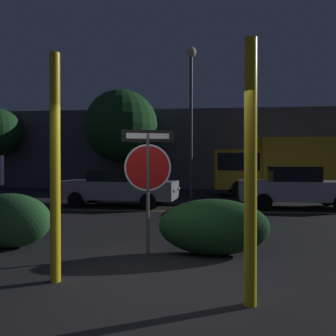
{
  "coord_description": "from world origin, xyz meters",
  "views": [
    {
      "loc": [
        0.62,
        -4.47,
        1.65
      ],
      "look_at": [
        -0.09,
        3.46,
        1.56
      ],
      "focal_mm": 35.0,
      "sensor_mm": 36.0,
      "label": 1
    }
  ],
  "objects_px": {
    "passing_car_2": "(118,188)",
    "delivery_truck": "(272,165)",
    "hedge_bush_2": "(214,227)",
    "yellow_pole_right": "(250,172)",
    "yellow_pole_left": "(55,168)",
    "stop_sign": "(148,167)",
    "tree_0": "(121,126)",
    "street_lamp": "(191,94)",
    "hedge_bush_1": "(10,220)",
    "passing_car_3": "(296,187)"
  },
  "relations": [
    {
      "from": "passing_car_2",
      "to": "delivery_truck",
      "type": "height_order",
      "value": "delivery_truck"
    },
    {
      "from": "hedge_bush_2",
      "to": "yellow_pole_right",
      "type": "bearing_deg",
      "value": -81.49
    },
    {
      "from": "hedge_bush_2",
      "to": "delivery_truck",
      "type": "height_order",
      "value": "delivery_truck"
    },
    {
      "from": "yellow_pole_right",
      "to": "yellow_pole_left",
      "type": "bearing_deg",
      "value": 168.17
    },
    {
      "from": "stop_sign",
      "to": "tree_0",
      "type": "xyz_separation_m",
      "value": [
        -3.88,
        14.37,
        2.44
      ]
    },
    {
      "from": "yellow_pole_right",
      "to": "hedge_bush_2",
      "type": "height_order",
      "value": "yellow_pole_right"
    },
    {
      "from": "yellow_pole_right",
      "to": "street_lamp",
      "type": "bearing_deg",
      "value": 94.21
    },
    {
      "from": "stop_sign",
      "to": "hedge_bush_1",
      "type": "height_order",
      "value": "stop_sign"
    },
    {
      "from": "street_lamp",
      "to": "tree_0",
      "type": "relative_size",
      "value": 1.2
    },
    {
      "from": "yellow_pole_right",
      "to": "delivery_truck",
      "type": "bearing_deg",
      "value": 76.45
    },
    {
      "from": "yellow_pole_left",
      "to": "tree_0",
      "type": "xyz_separation_m",
      "value": [
        -2.79,
        15.86,
        2.44
      ]
    },
    {
      "from": "stop_sign",
      "to": "delivery_truck",
      "type": "height_order",
      "value": "delivery_truck"
    },
    {
      "from": "passing_car_3",
      "to": "yellow_pole_left",
      "type": "bearing_deg",
      "value": -30.36
    },
    {
      "from": "passing_car_2",
      "to": "tree_0",
      "type": "relative_size",
      "value": 0.76
    },
    {
      "from": "hedge_bush_1",
      "to": "delivery_truck",
      "type": "xyz_separation_m",
      "value": [
        7.61,
        11.31,
        1.06
      ]
    },
    {
      "from": "hedge_bush_2",
      "to": "street_lamp",
      "type": "distance_m",
      "value": 11.64
    },
    {
      "from": "tree_0",
      "to": "street_lamp",
      "type": "bearing_deg",
      "value": -39.32
    },
    {
      "from": "stop_sign",
      "to": "yellow_pole_right",
      "type": "xyz_separation_m",
      "value": [
        1.52,
        -2.04,
        -0.05
      ]
    },
    {
      "from": "stop_sign",
      "to": "passing_car_3",
      "type": "relative_size",
      "value": 0.51
    },
    {
      "from": "yellow_pole_right",
      "to": "delivery_truck",
      "type": "relative_size",
      "value": 0.51
    },
    {
      "from": "hedge_bush_1",
      "to": "street_lamp",
      "type": "distance_m",
      "value": 11.95
    },
    {
      "from": "passing_car_3",
      "to": "tree_0",
      "type": "distance_m",
      "value": 11.8
    },
    {
      "from": "street_lamp",
      "to": "hedge_bush_1",
      "type": "bearing_deg",
      "value": -107.96
    },
    {
      "from": "yellow_pole_right",
      "to": "tree_0",
      "type": "distance_m",
      "value": 17.45
    },
    {
      "from": "stop_sign",
      "to": "tree_0",
      "type": "relative_size",
      "value": 0.36
    },
    {
      "from": "hedge_bush_2",
      "to": "tree_0",
      "type": "height_order",
      "value": "tree_0"
    },
    {
      "from": "passing_car_3",
      "to": "street_lamp",
      "type": "xyz_separation_m",
      "value": [
        -4.08,
        3.82,
        4.45
      ]
    },
    {
      "from": "stop_sign",
      "to": "passing_car_3",
      "type": "xyz_separation_m",
      "value": [
        4.66,
        6.9,
        -0.84
      ]
    },
    {
      "from": "yellow_pole_right",
      "to": "tree_0",
      "type": "height_order",
      "value": "tree_0"
    },
    {
      "from": "hedge_bush_2",
      "to": "street_lamp",
      "type": "bearing_deg",
      "value": 93.34
    },
    {
      "from": "yellow_pole_left",
      "to": "delivery_truck",
      "type": "distance_m",
      "value": 14.32
    },
    {
      "from": "passing_car_3",
      "to": "delivery_truck",
      "type": "xyz_separation_m",
      "value": [
        0.14,
        4.67,
        0.82
      ]
    },
    {
      "from": "hedge_bush_2",
      "to": "tree_0",
      "type": "distance_m",
      "value": 15.56
    },
    {
      "from": "passing_car_2",
      "to": "tree_0",
      "type": "height_order",
      "value": "tree_0"
    },
    {
      "from": "yellow_pole_left",
      "to": "hedge_bush_1",
      "type": "relative_size",
      "value": 1.91
    },
    {
      "from": "stop_sign",
      "to": "delivery_truck",
      "type": "bearing_deg",
      "value": 53.7
    },
    {
      "from": "stop_sign",
      "to": "passing_car_3",
      "type": "bearing_deg",
      "value": 42.22
    },
    {
      "from": "yellow_pole_right",
      "to": "street_lamp",
      "type": "xyz_separation_m",
      "value": [
        -0.94,
        12.75,
        3.66
      ]
    },
    {
      "from": "hedge_bush_1",
      "to": "hedge_bush_2",
      "type": "relative_size",
      "value": 0.83
    },
    {
      "from": "stop_sign",
      "to": "yellow_pole_right",
      "type": "height_order",
      "value": "yellow_pole_right"
    },
    {
      "from": "delivery_truck",
      "to": "street_lamp",
      "type": "relative_size",
      "value": 0.8
    },
    {
      "from": "hedge_bush_1",
      "to": "passing_car_2",
      "type": "height_order",
      "value": "passing_car_2"
    },
    {
      "from": "stop_sign",
      "to": "delivery_truck",
      "type": "xyz_separation_m",
      "value": [
        4.8,
        11.57,
        -0.01
      ]
    },
    {
      "from": "hedge_bush_1",
      "to": "passing_car_2",
      "type": "bearing_deg",
      "value": 85.06
    },
    {
      "from": "yellow_pole_left",
      "to": "passing_car_3",
      "type": "xyz_separation_m",
      "value": [
        5.75,
        8.39,
        -0.84
      ]
    },
    {
      "from": "passing_car_3",
      "to": "delivery_truck",
      "type": "height_order",
      "value": "delivery_truck"
    },
    {
      "from": "hedge_bush_1",
      "to": "street_lamp",
      "type": "bearing_deg",
      "value": 72.04
    },
    {
      "from": "hedge_bush_1",
      "to": "tree_0",
      "type": "height_order",
      "value": "tree_0"
    },
    {
      "from": "delivery_truck",
      "to": "tree_0",
      "type": "distance_m",
      "value": 9.44
    },
    {
      "from": "yellow_pole_left",
      "to": "hedge_bush_2",
      "type": "distance_m",
      "value": 2.99
    }
  ]
}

